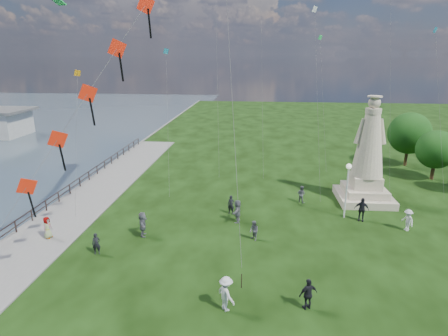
# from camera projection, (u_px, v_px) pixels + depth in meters

# --- Properties ---
(waterfront) EXTENTS (200.00, 200.00, 1.51)m
(waterfront) POSITION_uv_depth(u_px,v_px,m) (38.00, 229.00, 28.29)
(waterfront) COLOR #364951
(waterfront) RESTS_ON ground
(statue) EXTENTS (4.69, 4.69, 9.31)m
(statue) POSITION_uv_depth(u_px,v_px,m) (367.00, 163.00, 32.58)
(statue) COLOR tan
(statue) RESTS_ON ground
(lamppost) EXTENTS (0.42, 0.42, 4.52)m
(lamppost) POSITION_uv_depth(u_px,v_px,m) (348.00, 179.00, 29.16)
(lamppost) COLOR silver
(lamppost) RESTS_ON ground
(tree_row) EXTENTS (6.30, 12.69, 6.28)m
(tree_row) POSITION_uv_depth(u_px,v_px,m) (425.00, 142.00, 40.38)
(tree_row) COLOR #382314
(tree_row) RESTS_ON ground
(person_0) EXTENTS (0.61, 0.50, 1.45)m
(person_0) POSITION_uv_depth(u_px,v_px,m) (96.00, 244.00, 24.44)
(person_0) COLOR black
(person_0) RESTS_ON ground
(person_1) EXTENTS (0.76, 0.83, 1.45)m
(person_1) POSITION_uv_depth(u_px,v_px,m) (254.00, 231.00, 26.24)
(person_1) COLOR #595960
(person_1) RESTS_ON ground
(person_2) EXTENTS (1.29, 1.33, 1.90)m
(person_2) POSITION_uv_depth(u_px,v_px,m) (226.00, 294.00, 18.98)
(person_2) COLOR silver
(person_2) RESTS_ON ground
(person_3) EXTENTS (1.14, 0.89, 1.74)m
(person_3) POSITION_uv_depth(u_px,v_px,m) (308.00, 294.00, 19.08)
(person_3) COLOR black
(person_3) RESTS_ON ground
(person_5) EXTENTS (1.12, 1.84, 1.85)m
(person_5) POSITION_uv_depth(u_px,v_px,m) (143.00, 224.00, 26.83)
(person_5) COLOR #595960
(person_5) RESTS_ON ground
(person_6) EXTENTS (0.64, 0.49, 1.58)m
(person_6) POSITION_uv_depth(u_px,v_px,m) (231.00, 205.00, 30.60)
(person_6) COLOR black
(person_6) RESTS_ON ground
(person_7) EXTENTS (0.88, 0.81, 1.54)m
(person_7) POSITION_uv_depth(u_px,v_px,m) (301.00, 194.00, 33.01)
(person_7) COLOR #595960
(person_7) RESTS_ON ground
(person_8) EXTENTS (0.92, 1.21, 1.67)m
(person_8) POSITION_uv_depth(u_px,v_px,m) (408.00, 220.00, 27.67)
(person_8) COLOR silver
(person_8) RESTS_ON ground
(person_9) EXTENTS (1.23, 0.85, 1.92)m
(person_9) POSITION_uv_depth(u_px,v_px,m) (362.00, 209.00, 29.26)
(person_9) COLOR black
(person_9) RESTS_ON ground
(person_10) EXTENTS (0.56, 0.82, 1.58)m
(person_10) POSITION_uv_depth(u_px,v_px,m) (48.00, 229.00, 26.40)
(person_10) COLOR #595960
(person_10) RESTS_ON ground
(person_11) EXTENTS (0.91, 1.76, 1.82)m
(person_11) POSITION_uv_depth(u_px,v_px,m) (237.00, 211.00, 29.09)
(person_11) COLOR #595960
(person_11) RESTS_ON ground
(red_kite_train) EXTENTS (11.69, 9.35, 20.08)m
(red_kite_train) POSITION_uv_depth(u_px,v_px,m) (115.00, 56.00, 19.62)
(red_kite_train) COLOR black
(red_kite_train) RESTS_ON ground
(small_kites) EXTENTS (32.53, 19.74, 27.36)m
(small_kites) POSITION_uv_depth(u_px,v_px,m) (277.00, 36.00, 35.75)
(small_kites) COLOR #176F8F
(small_kites) RESTS_ON ground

